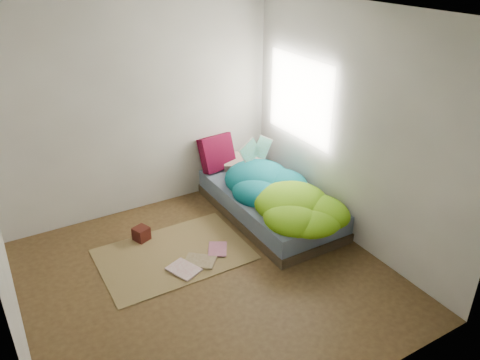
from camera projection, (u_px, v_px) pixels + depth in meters
name	position (u px, v px, depth m)	size (l,w,h in m)	color
ground	(209.00, 278.00, 4.82)	(3.50, 3.50, 0.00)	#432F19
room_walls	(204.00, 130.00, 4.09)	(3.54, 3.54, 2.62)	#B5B4AC
bed	(269.00, 204.00, 5.84)	(1.00, 2.00, 0.34)	#332A1C
duvet	(280.00, 187.00, 5.52)	(0.96, 1.84, 0.34)	#07526B
rug	(174.00, 254.00, 5.17)	(1.60, 1.10, 0.01)	brown
pillow_floral	(243.00, 162.00, 6.40)	(0.55, 0.34, 0.12)	silver
pillow_magenta	(217.00, 153.00, 6.24)	(0.47, 0.14, 0.47)	#4E0526
open_book	(257.00, 142.00, 5.95)	(0.44, 0.10, 0.27)	#367C28
wooden_box	(141.00, 234.00, 5.39)	(0.16, 0.16, 0.16)	#3D0D0D
floor_book_a	(176.00, 275.00, 4.82)	(0.24, 0.33, 0.02)	silver
floor_book_b	(208.00, 249.00, 5.22)	(0.21, 0.28, 0.03)	#AF6582
floor_book_c	(197.00, 268.00, 4.93)	(0.24, 0.32, 0.02)	tan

